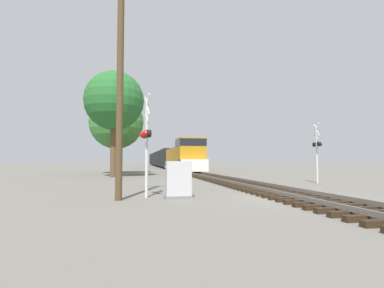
{
  "coord_description": "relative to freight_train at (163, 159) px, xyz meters",
  "views": [
    {
      "loc": [
        -6.34,
        -11.09,
        1.51
      ],
      "look_at": [
        -2.22,
        10.69,
        2.74
      ],
      "focal_mm": 28.0,
      "sensor_mm": 36.0,
      "label": 1
    }
  ],
  "objects": [
    {
      "name": "freight_train",
      "position": [
        0.0,
        0.0,
        0.0
      ],
      "size": [
        3.1,
        75.7,
        4.15
      ],
      "color": "#B77A14",
      "rests_on": "ground"
    },
    {
      "name": "tree_far_right",
      "position": [
        -8.33,
        -40.97,
        5.12
      ],
      "size": [
        5.47,
        5.47,
        9.8
      ],
      "color": "brown",
      "rests_on": "ground"
    },
    {
      "name": "crossing_signal_far",
      "position": [
        5.61,
        -51.17,
        0.48
      ],
      "size": [
        0.47,
        1.02,
        4.02
      ],
      "rotation": [
        0.0,
        0.0,
        1.39
      ],
      "color": "silver",
      "rests_on": "ground"
    },
    {
      "name": "rail_track_bed",
      "position": [
        0.0,
        -58.18,
        -1.77
      ],
      "size": [
        2.6,
        160.0,
        0.31
      ],
      "color": "black",
      "rests_on": "ground"
    },
    {
      "name": "tree_mid_background",
      "position": [
        -8.59,
        -33.11,
        4.15
      ],
      "size": [
        6.34,
        6.34,
        9.24
      ],
      "color": "brown",
      "rests_on": "ground"
    },
    {
      "name": "crossing_signal_near",
      "position": [
        -5.92,
        -56.85,
        0.57
      ],
      "size": [
        0.46,
        1.02,
        4.23
      ],
      "rotation": [
        0.0,
        0.0,
        -1.4
      ],
      "color": "silver",
      "rests_on": "ground"
    },
    {
      "name": "ground_plane",
      "position": [
        0.0,
        -58.18,
        -1.9
      ],
      "size": [
        400.0,
        400.0,
        0.0
      ],
      "primitive_type": "plane",
      "color": "#666059"
    },
    {
      "name": "relay_cabinet",
      "position": [
        -4.64,
        -57.29,
        -1.17
      ],
      "size": [
        1.08,
        0.71,
        1.49
      ],
      "color": "slate",
      "rests_on": "ground"
    },
    {
      "name": "utility_pole",
      "position": [
        -6.96,
        -57.5,
        2.79
      ],
      "size": [
        1.8,
        0.26,
        9.07
      ],
      "color": "#4C3A23",
      "rests_on": "ground"
    }
  ]
}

